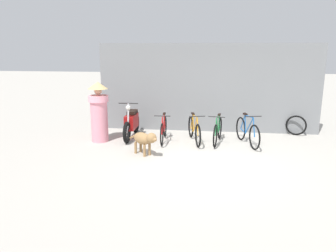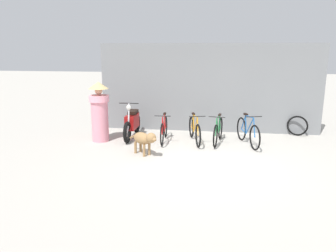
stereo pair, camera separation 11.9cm
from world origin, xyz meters
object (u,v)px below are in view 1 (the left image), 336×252
at_px(person_in_robes, 99,111).
at_px(spare_tire_left, 296,125).
at_px(bicycle_0, 164,130).
at_px(bicycle_1, 194,130).
at_px(stray_dog, 144,139).
at_px(motorcycle, 132,123).
at_px(bicycle_2, 218,131).
at_px(bicycle_3, 247,132).

relative_size(person_in_robes, spare_tire_left, 2.75).
bearing_deg(person_in_robes, bicycle_0, -141.27).
xyz_separation_m(bicycle_1, stray_dog, (-1.20, -1.39, 0.08)).
height_order(bicycle_1, motorcycle, motorcycle).
height_order(bicycle_0, bicycle_1, bicycle_1).
xyz_separation_m(motorcycle, person_in_robes, (-0.84, -0.50, 0.46)).
relative_size(bicycle_2, spare_tire_left, 2.49).
height_order(bicycle_0, person_in_robes, person_in_robes).
bearing_deg(stray_dog, bicycle_2, 76.01).
distance_m(bicycle_2, spare_tire_left, 2.73).
bearing_deg(bicycle_2, stray_dog, -44.50).
relative_size(bicycle_2, person_in_robes, 0.90).
xyz_separation_m(bicycle_0, bicycle_3, (2.41, -0.03, 0.02)).
relative_size(bicycle_1, motorcycle, 0.90).
relative_size(bicycle_1, person_in_robes, 0.95).
distance_m(bicycle_1, bicycle_3, 1.51).
xyz_separation_m(bicycle_0, stray_dog, (-0.30, -1.36, 0.08)).
bearing_deg(bicycle_3, bicycle_2, -111.06).
bearing_deg(spare_tire_left, stray_dog, -149.43).
bearing_deg(bicycle_1, bicycle_2, 75.50).
bearing_deg(stray_dog, bicycle_3, 65.57).
height_order(bicycle_2, motorcycle, motorcycle).
relative_size(bicycle_1, spare_tire_left, 2.62).
bearing_deg(bicycle_3, person_in_robes, -103.74).
bearing_deg(motorcycle, bicycle_2, 84.61).
distance_m(motorcycle, stray_dog, 1.77).
distance_m(bicycle_1, person_in_robes, 2.83).
bearing_deg(bicycle_3, bicycle_0, -107.39).
bearing_deg(person_in_robes, bicycle_1, -143.03).
height_order(bicycle_2, stray_dog, bicycle_2).
xyz_separation_m(bicycle_1, person_in_robes, (-2.76, -0.28, 0.57)).
distance_m(bicycle_2, bicycle_3, 0.83).
xyz_separation_m(motorcycle, stray_dog, (0.73, -1.61, -0.02)).
bearing_deg(person_in_robes, bicycle_2, -144.20).
height_order(bicycle_3, stray_dog, bicycle_3).
relative_size(bicycle_0, stray_dog, 1.80).
bearing_deg(motorcycle, person_in_robes, -59.54).
bearing_deg(stray_dog, person_in_robes, -175.94).
bearing_deg(bicycle_1, person_in_robes, -98.53).
xyz_separation_m(person_in_robes, spare_tire_left, (5.91, 1.45, -0.60)).
bearing_deg(stray_dog, spare_tire_left, 70.03).
relative_size(bicycle_1, bicycle_2, 1.05).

